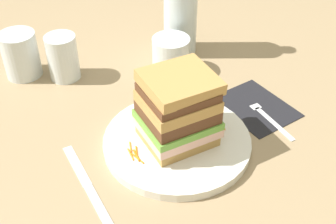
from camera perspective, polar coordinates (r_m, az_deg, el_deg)
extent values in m
plane|color=#9E8460|center=(0.79, -0.33, -4.55)|extent=(3.00, 3.00, 0.00)
cylinder|color=white|center=(0.79, 1.18, -3.90)|extent=(0.26, 0.26, 0.02)
cube|color=tan|center=(0.78, 1.20, -2.88)|extent=(0.12, 0.11, 0.02)
cube|color=beige|center=(0.76, 1.22, -1.83)|extent=(0.13, 0.12, 0.02)
cube|color=#6BA83D|center=(0.75, 1.23, -0.97)|extent=(0.13, 0.12, 0.01)
cube|color=#56331E|center=(0.74, 1.25, 0.11)|extent=(0.12, 0.11, 0.02)
cube|color=tan|center=(0.73, 1.27, 1.45)|extent=(0.12, 0.11, 0.02)
cube|color=#56331E|center=(0.72, 1.29, 2.58)|extent=(0.12, 0.11, 0.01)
cube|color=tan|center=(0.71, 1.53, 3.94)|extent=(0.12, 0.11, 0.03)
cylinder|color=orange|center=(0.75, -4.01, -5.30)|extent=(0.01, 0.03, 0.00)
cylinder|color=orange|center=(0.75, -4.12, -5.65)|extent=(0.01, 0.03, 0.00)
cylinder|color=orange|center=(0.75, -4.00, -6.01)|extent=(0.01, 0.03, 0.00)
cylinder|color=orange|center=(0.77, -4.91, -4.56)|extent=(0.01, 0.02, 0.00)
cylinder|color=orange|center=(0.75, -4.83, -5.59)|extent=(0.01, 0.03, 0.00)
cylinder|color=orange|center=(0.81, 6.63, -1.80)|extent=(0.02, 0.01, 0.00)
cylinder|color=orange|center=(0.82, 6.27, -1.41)|extent=(0.01, 0.03, 0.00)
cylinder|color=orange|center=(0.82, 4.99, -1.19)|extent=(0.01, 0.03, 0.00)
cylinder|color=orange|center=(0.81, 5.41, -1.55)|extent=(0.01, 0.03, 0.00)
cylinder|color=orange|center=(0.82, 5.45, -1.35)|extent=(0.02, 0.01, 0.00)
cylinder|color=orange|center=(0.81, 5.02, -1.87)|extent=(0.02, 0.01, 0.00)
cylinder|color=orange|center=(0.82, 4.50, -0.98)|extent=(0.03, 0.00, 0.00)
cylinder|color=orange|center=(0.81, 6.50, -1.94)|extent=(0.02, 0.03, 0.00)
cube|color=black|center=(0.89, 11.47, 0.55)|extent=(0.13, 0.15, 0.00)
cube|color=silver|center=(0.86, 13.71, -1.28)|extent=(0.02, 0.11, 0.00)
cube|color=silver|center=(0.90, 11.19, 0.99)|extent=(0.02, 0.02, 0.00)
cylinder|color=silver|center=(0.92, 10.56, 2.08)|extent=(0.01, 0.04, 0.00)
cylinder|color=silver|center=(0.91, 10.28, 1.98)|extent=(0.01, 0.04, 0.00)
cylinder|color=silver|center=(0.91, 9.99, 1.88)|extent=(0.01, 0.04, 0.00)
cylinder|color=silver|center=(0.91, 9.70, 1.78)|extent=(0.01, 0.04, 0.00)
cube|color=silver|center=(0.71, -9.03, -11.94)|extent=(0.02, 0.10, 0.00)
cube|color=silver|center=(0.77, -11.79, -6.79)|extent=(0.02, 0.11, 0.00)
cylinder|color=white|center=(0.97, 0.38, 7.43)|extent=(0.08, 0.08, 0.08)
cylinder|color=#E55638|center=(0.97, 0.38, 6.84)|extent=(0.08, 0.08, 0.06)
cylinder|color=silver|center=(1.01, 1.65, 13.92)|extent=(0.08, 0.08, 0.24)
cylinder|color=silver|center=(0.97, -13.54, 6.94)|extent=(0.07, 0.07, 0.10)
cylinder|color=silver|center=(1.00, -18.64, 7.08)|extent=(0.08, 0.08, 0.10)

